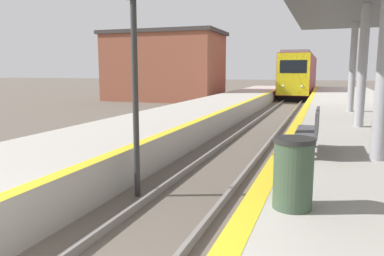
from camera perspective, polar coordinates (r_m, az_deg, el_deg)
The scene contains 5 objects.
train at distance 39.74m, azimuth 16.15°, elevation 7.83°, with size 2.60×18.01×4.20m.
signal_near at distance 7.56m, azimuth -8.90°, elevation 14.62°, with size 0.36×0.31×4.83m.
trash_bin at distance 4.86m, azimuth 15.16°, elevation -6.67°, with size 0.51×0.51×0.90m.
bench at distance 8.18m, azimuth 17.61°, elevation -0.31°, with size 0.44×1.58×0.92m.
station_building at distance 32.58m, azimuth -4.26°, elevation 9.39°, with size 9.94×5.78×5.81m.
Camera 1 is at (2.47, -2.32, 2.58)m, focal length 35.00 mm.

